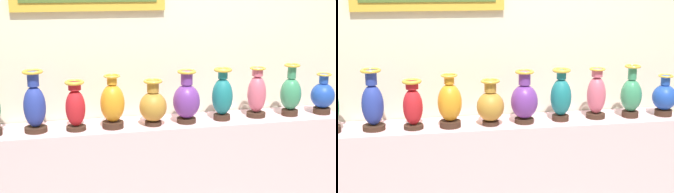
# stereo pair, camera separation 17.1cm
# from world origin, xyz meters

# --- Properties ---
(display_shelf) EXTENTS (2.56, 0.39, 0.94)m
(display_shelf) POSITION_xyz_m (0.00, 0.00, 0.47)
(display_shelf) COLOR beige
(display_shelf) RESTS_ON ground_plane
(back_wall) EXTENTS (4.57, 0.14, 3.06)m
(back_wall) POSITION_xyz_m (-0.01, 0.25, 1.54)
(back_wall) COLOR beige
(back_wall) RESTS_ON ground_plane
(vase_cobalt) EXTENTS (0.15, 0.15, 0.41)m
(vase_cobalt) POSITION_xyz_m (-0.90, -0.04, 1.12)
(vase_cobalt) COLOR #382319
(vase_cobalt) RESTS_ON display_shelf
(vase_crimson) EXTENTS (0.13, 0.13, 0.33)m
(vase_crimson) POSITION_xyz_m (-0.64, -0.06, 1.10)
(vase_crimson) COLOR #382319
(vase_crimson) RESTS_ON display_shelf
(vase_amber) EXTENTS (0.16, 0.16, 0.36)m
(vase_amber) POSITION_xyz_m (-0.39, -0.06, 1.10)
(vase_amber) COLOR #382319
(vase_amber) RESTS_ON display_shelf
(vase_ochre) EXTENTS (0.19, 0.19, 0.32)m
(vase_ochre) POSITION_xyz_m (-0.12, -0.06, 1.08)
(vase_ochre) COLOR #382319
(vase_ochre) RESTS_ON display_shelf
(vase_violet) EXTENTS (0.19, 0.19, 0.37)m
(vase_violet) POSITION_xyz_m (0.12, -0.05, 1.10)
(vase_violet) COLOR #382319
(vase_violet) RESTS_ON display_shelf
(vase_teal) EXTENTS (0.15, 0.15, 0.37)m
(vase_teal) POSITION_xyz_m (0.39, -0.04, 1.11)
(vase_teal) COLOR #382319
(vase_teal) RESTS_ON display_shelf
(vase_rose) EXTENTS (0.14, 0.14, 0.36)m
(vase_rose) POSITION_xyz_m (0.65, -0.02, 1.11)
(vase_rose) COLOR #382319
(vase_rose) RESTS_ON display_shelf
(vase_jade) EXTENTS (0.15, 0.15, 0.38)m
(vase_jade) POSITION_xyz_m (0.91, -0.04, 1.10)
(vase_jade) COLOR #382319
(vase_jade) RESTS_ON display_shelf
(vase_sapphire) EXTENTS (0.17, 0.17, 0.30)m
(vase_sapphire) POSITION_xyz_m (1.16, -0.05, 1.07)
(vase_sapphire) COLOR #382319
(vase_sapphire) RESTS_ON display_shelf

